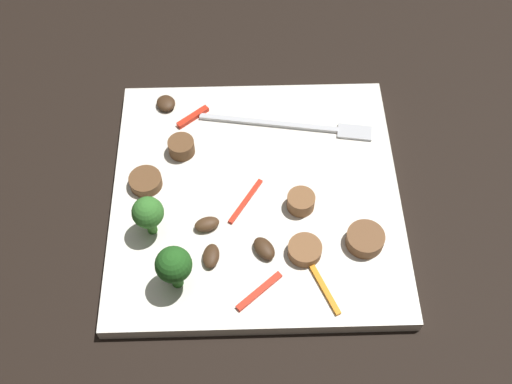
% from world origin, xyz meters
% --- Properties ---
extents(ground_plane, '(1.40, 1.40, 0.00)m').
position_xyz_m(ground_plane, '(0.00, 0.00, 0.00)').
color(ground_plane, black).
extents(plate, '(0.28, 0.28, 0.01)m').
position_xyz_m(plate, '(0.00, 0.00, 0.01)').
color(plate, white).
rests_on(plate, ground_plane).
extents(fork, '(0.18, 0.04, 0.00)m').
position_xyz_m(fork, '(0.05, 0.08, 0.02)').
color(fork, silver).
rests_on(fork, plate).
extents(broccoli_floret_0, '(0.03, 0.03, 0.05)m').
position_xyz_m(broccoli_floret_0, '(-0.07, -0.09, 0.05)').
color(broccoli_floret_0, '#296420').
rests_on(broccoli_floret_0, plate).
extents(broccoli_floret_1, '(0.03, 0.03, 0.05)m').
position_xyz_m(broccoli_floret_1, '(-0.10, -0.04, 0.05)').
color(broccoli_floret_1, '#408630').
rests_on(broccoli_floret_1, plate).
extents(sausage_slice_0, '(0.03, 0.03, 0.01)m').
position_xyz_m(sausage_slice_0, '(0.04, -0.07, 0.02)').
color(sausage_slice_0, brown).
rests_on(sausage_slice_0, plate).
extents(sausage_slice_1, '(0.04, 0.04, 0.02)m').
position_xyz_m(sausage_slice_1, '(-0.07, 0.05, 0.02)').
color(sausage_slice_1, brown).
rests_on(sausage_slice_1, plate).
extents(sausage_slice_2, '(0.03, 0.03, 0.02)m').
position_xyz_m(sausage_slice_2, '(0.04, -0.02, 0.02)').
color(sausage_slice_2, brown).
rests_on(sausage_slice_2, plate).
extents(sausage_slice_3, '(0.04, 0.04, 0.01)m').
position_xyz_m(sausage_slice_3, '(0.10, -0.06, 0.02)').
color(sausage_slice_3, brown).
rests_on(sausage_slice_3, plate).
extents(sausage_slice_4, '(0.04, 0.04, 0.01)m').
position_xyz_m(sausage_slice_4, '(-0.11, 0.01, 0.02)').
color(sausage_slice_4, brown).
rests_on(sausage_slice_4, plate).
extents(mushroom_0, '(0.03, 0.03, 0.01)m').
position_xyz_m(mushroom_0, '(-0.09, 0.11, 0.02)').
color(mushroom_0, '#422B19').
rests_on(mushroom_0, plate).
extents(mushroom_1, '(0.03, 0.03, 0.01)m').
position_xyz_m(mushroom_1, '(0.01, -0.06, 0.02)').
color(mushroom_1, '#422B19').
rests_on(mushroom_1, plate).
extents(mushroom_2, '(0.03, 0.02, 0.01)m').
position_xyz_m(mushroom_2, '(-0.05, -0.04, 0.02)').
color(mushroom_2, '#4C331E').
rests_on(mushroom_2, plate).
extents(mushroom_3, '(0.02, 0.03, 0.01)m').
position_xyz_m(mushroom_3, '(-0.04, -0.07, 0.02)').
color(mushroom_3, '#422B19').
rests_on(mushroom_3, plate).
extents(pepper_strip_0, '(0.03, 0.05, 0.00)m').
position_xyz_m(pepper_strip_0, '(-0.01, -0.01, 0.02)').
color(pepper_strip_0, red).
rests_on(pepper_strip_0, plate).
extents(pepper_strip_1, '(0.04, 0.04, 0.00)m').
position_xyz_m(pepper_strip_1, '(-0.00, -0.11, 0.02)').
color(pepper_strip_1, red).
rests_on(pepper_strip_1, plate).
extents(pepper_strip_2, '(0.03, 0.05, 0.00)m').
position_xyz_m(pepper_strip_2, '(0.06, -0.10, 0.02)').
color(pepper_strip_2, orange).
rests_on(pepper_strip_2, plate).
extents(pepper_strip_3, '(0.03, 0.03, 0.00)m').
position_xyz_m(pepper_strip_3, '(-0.06, 0.09, 0.02)').
color(pepper_strip_3, red).
rests_on(pepper_strip_3, plate).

